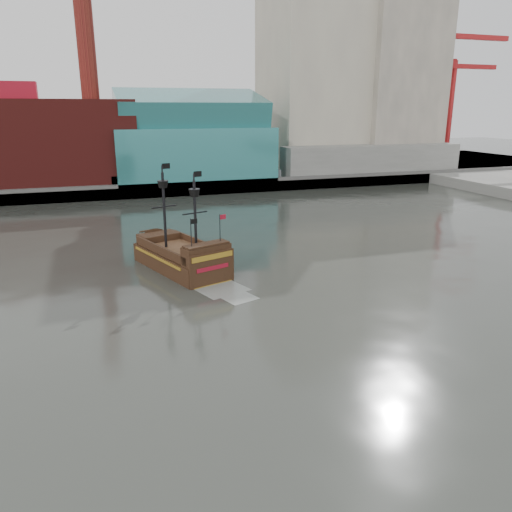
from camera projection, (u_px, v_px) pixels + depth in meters
name	position (u px, v px, depth m)	size (l,w,h in m)	color
ground	(262.00, 352.00, 33.07)	(400.00, 400.00, 0.00)	#2C2E29
promenade_far	(132.00, 173.00, 116.34)	(220.00, 60.00, 2.00)	slate
seawall	(147.00, 191.00, 89.46)	(220.00, 1.00, 2.60)	#4C4C49
skyline	(153.00, 63.00, 104.46)	(149.00, 45.00, 62.00)	#7E624B
crane_a	(448.00, 93.00, 126.19)	(22.50, 4.00, 32.25)	slate
crane_b	(451.00, 108.00, 139.22)	(19.10, 4.00, 26.25)	slate
pirate_ship	(182.00, 260.00, 49.71)	(9.03, 15.57, 11.18)	black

